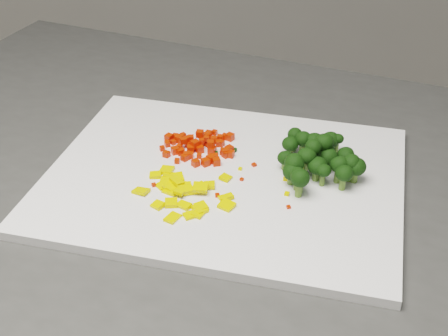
# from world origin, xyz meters

# --- Properties ---
(cutting_board) EXTENTS (0.50, 0.42, 0.01)m
(cutting_board) POSITION_xyz_m (0.03, 0.55, 0.91)
(cutting_board) COLOR white
(cutting_board) RESTS_ON counter_block
(carrot_pile) EXTENTS (0.10, 0.10, 0.03)m
(carrot_pile) POSITION_xyz_m (-0.01, 0.61, 0.93)
(carrot_pile) COLOR red
(carrot_pile) RESTS_ON cutting_board
(pepper_pile) EXTENTS (0.11, 0.11, 0.02)m
(pepper_pile) POSITION_xyz_m (-0.02, 0.51, 0.92)
(pepper_pile) COLOR yellow
(pepper_pile) RESTS_ON cutting_board
(broccoli_pile) EXTENTS (0.12, 0.12, 0.06)m
(broccoli_pile) POSITION_xyz_m (0.13, 0.57, 0.94)
(broccoli_pile) COLOR black
(broccoli_pile) RESTS_ON cutting_board
(carrot_cube_0) EXTENTS (0.01, 0.01, 0.01)m
(carrot_cube_0) POSITION_xyz_m (-0.01, 0.63, 0.92)
(carrot_cube_0) COLOR red
(carrot_cube_0) RESTS_ON carrot_pile
(carrot_cube_1) EXTENTS (0.01, 0.01, 0.01)m
(carrot_cube_1) POSITION_xyz_m (-0.05, 0.61, 0.91)
(carrot_cube_1) COLOR red
(carrot_cube_1) RESTS_ON carrot_pile
(carrot_cube_2) EXTENTS (0.01, 0.01, 0.01)m
(carrot_cube_2) POSITION_xyz_m (0.01, 0.60, 0.92)
(carrot_cube_2) COLOR red
(carrot_cube_2) RESTS_ON carrot_pile
(carrot_cube_3) EXTENTS (0.01, 0.01, 0.01)m
(carrot_cube_3) POSITION_xyz_m (-0.00, 0.63, 0.92)
(carrot_cube_3) COLOR red
(carrot_cube_3) RESTS_ON carrot_pile
(carrot_cube_4) EXTENTS (0.01, 0.01, 0.01)m
(carrot_cube_4) POSITION_xyz_m (0.01, 0.59, 0.92)
(carrot_cube_4) COLOR red
(carrot_cube_4) RESTS_ON carrot_pile
(carrot_cube_5) EXTENTS (0.01, 0.01, 0.01)m
(carrot_cube_5) POSITION_xyz_m (-0.05, 0.59, 0.92)
(carrot_cube_5) COLOR red
(carrot_cube_5) RESTS_ON carrot_pile
(carrot_cube_6) EXTENTS (0.01, 0.01, 0.01)m
(carrot_cube_6) POSITION_xyz_m (-0.01, 0.59, 0.91)
(carrot_cube_6) COLOR red
(carrot_cube_6) RESTS_ON carrot_pile
(carrot_cube_7) EXTENTS (0.01, 0.01, 0.01)m
(carrot_cube_7) POSITION_xyz_m (0.01, 0.62, 0.92)
(carrot_cube_7) COLOR red
(carrot_cube_7) RESTS_ON carrot_pile
(carrot_cube_8) EXTENTS (0.01, 0.01, 0.01)m
(carrot_cube_8) POSITION_xyz_m (-0.04, 0.57, 0.91)
(carrot_cube_8) COLOR red
(carrot_cube_8) RESTS_ON carrot_pile
(carrot_cube_9) EXTENTS (0.01, 0.01, 0.01)m
(carrot_cube_9) POSITION_xyz_m (-0.04, 0.64, 0.92)
(carrot_cube_9) COLOR red
(carrot_cube_9) RESTS_ON carrot_pile
(carrot_cube_10) EXTENTS (0.01, 0.01, 0.01)m
(carrot_cube_10) POSITION_xyz_m (-0.05, 0.63, 0.92)
(carrot_cube_10) COLOR red
(carrot_cube_10) RESTS_ON carrot_pile
(carrot_cube_11) EXTENTS (0.01, 0.01, 0.01)m
(carrot_cube_11) POSITION_xyz_m (-0.03, 0.60, 0.92)
(carrot_cube_11) COLOR red
(carrot_cube_11) RESTS_ON carrot_pile
(carrot_cube_12) EXTENTS (0.01, 0.01, 0.01)m
(carrot_cube_12) POSITION_xyz_m (0.03, 0.59, 0.92)
(carrot_cube_12) COLOR red
(carrot_cube_12) RESTS_ON carrot_pile
(carrot_cube_13) EXTENTS (0.01, 0.01, 0.01)m
(carrot_cube_13) POSITION_xyz_m (0.00, 0.57, 0.92)
(carrot_cube_13) COLOR red
(carrot_cube_13) RESTS_ON carrot_pile
(carrot_cube_14) EXTENTS (0.01, 0.01, 0.01)m
(carrot_cube_14) POSITION_xyz_m (0.02, 0.60, 0.92)
(carrot_cube_14) COLOR red
(carrot_cube_14) RESTS_ON carrot_pile
(carrot_cube_15) EXTENTS (0.01, 0.01, 0.01)m
(carrot_cube_15) POSITION_xyz_m (-0.00, 0.62, 0.92)
(carrot_cube_15) COLOR red
(carrot_cube_15) RESTS_ON carrot_pile
(carrot_cube_16) EXTENTS (0.01, 0.01, 0.01)m
(carrot_cube_16) POSITION_xyz_m (-0.04, 0.61, 0.92)
(carrot_cube_16) COLOR red
(carrot_cube_16) RESTS_ON carrot_pile
(carrot_cube_17) EXTENTS (0.01, 0.01, 0.01)m
(carrot_cube_17) POSITION_xyz_m (-0.03, 0.61, 0.92)
(carrot_cube_17) COLOR red
(carrot_cube_17) RESTS_ON carrot_pile
(carrot_cube_18) EXTENTS (0.01, 0.01, 0.01)m
(carrot_cube_18) POSITION_xyz_m (-0.00, 0.64, 0.92)
(carrot_cube_18) COLOR red
(carrot_cube_18) RESTS_ON carrot_pile
(carrot_cube_19) EXTENTS (0.01, 0.01, 0.01)m
(carrot_cube_19) POSITION_xyz_m (-0.03, 0.58, 0.92)
(carrot_cube_19) COLOR red
(carrot_cube_19) RESTS_ON carrot_pile
(carrot_cube_20) EXTENTS (0.01, 0.01, 0.01)m
(carrot_cube_20) POSITION_xyz_m (0.01, 0.58, 0.92)
(carrot_cube_20) COLOR red
(carrot_cube_20) RESTS_ON carrot_pile
(carrot_cube_21) EXTENTS (0.01, 0.01, 0.01)m
(carrot_cube_21) POSITION_xyz_m (0.01, 0.61, 0.92)
(carrot_cube_21) COLOR red
(carrot_cube_21) RESTS_ON carrot_pile
(carrot_cube_22) EXTENTS (0.01, 0.01, 0.01)m
(carrot_cube_22) POSITION_xyz_m (0.00, 0.64, 0.91)
(carrot_cube_22) COLOR red
(carrot_cube_22) RESTS_ON carrot_pile
(carrot_cube_23) EXTENTS (0.01, 0.01, 0.01)m
(carrot_cube_23) POSITION_xyz_m (0.02, 0.64, 0.92)
(carrot_cube_23) COLOR red
(carrot_cube_23) RESTS_ON carrot_pile
(carrot_cube_24) EXTENTS (0.01, 0.01, 0.01)m
(carrot_cube_24) POSITION_xyz_m (-0.02, 0.59, 0.92)
(carrot_cube_24) COLOR red
(carrot_cube_24) RESTS_ON carrot_pile
(carrot_cube_25) EXTENTS (0.01, 0.01, 0.01)m
(carrot_cube_25) POSITION_xyz_m (0.01, 0.60, 0.93)
(carrot_cube_25) COLOR red
(carrot_cube_25) RESTS_ON carrot_pile
(carrot_cube_26) EXTENTS (0.01, 0.01, 0.01)m
(carrot_cube_26) POSITION_xyz_m (-0.05, 0.64, 0.92)
(carrot_cube_26) COLOR red
(carrot_cube_26) RESTS_ON carrot_pile
(carrot_cube_27) EXTENTS (0.01, 0.01, 0.01)m
(carrot_cube_27) POSITION_xyz_m (-0.01, 0.61, 0.92)
(carrot_cube_27) COLOR red
(carrot_cube_27) RESTS_ON carrot_pile
(carrot_cube_28) EXTENTS (0.01, 0.01, 0.01)m
(carrot_cube_28) POSITION_xyz_m (-0.02, 0.59, 0.92)
(carrot_cube_28) COLOR red
(carrot_cube_28) RESTS_ON carrot_pile
(carrot_cube_29) EXTENTS (0.01, 0.01, 0.01)m
(carrot_cube_29) POSITION_xyz_m (-0.04, 0.63, 0.92)
(carrot_cube_29) COLOR red
(carrot_cube_29) RESTS_ON carrot_pile
(carrot_cube_30) EXTENTS (0.01, 0.01, 0.01)m
(carrot_cube_30) POSITION_xyz_m (-0.02, 0.62, 0.92)
(carrot_cube_30) COLOR red
(carrot_cube_30) RESTS_ON carrot_pile
(carrot_cube_31) EXTENTS (0.01, 0.01, 0.01)m
(carrot_cube_31) POSITION_xyz_m (-0.01, 0.60, 0.92)
(carrot_cube_31) COLOR red
(carrot_cube_31) RESTS_ON carrot_pile
(carrot_cube_32) EXTENTS (0.01, 0.01, 0.01)m
(carrot_cube_32) POSITION_xyz_m (0.02, 0.62, 0.92)
(carrot_cube_32) COLOR red
(carrot_cube_32) RESTS_ON carrot_pile
(carrot_cube_33) EXTENTS (0.01, 0.01, 0.01)m
(carrot_cube_33) POSITION_xyz_m (-0.03, 0.62, 0.92)
(carrot_cube_33) COLOR red
(carrot_cube_33) RESTS_ON carrot_pile
(carrot_cube_34) EXTENTS (0.01, 0.01, 0.01)m
(carrot_cube_34) POSITION_xyz_m (0.01, 0.59, 0.92)
(carrot_cube_34) COLOR red
(carrot_cube_34) RESTS_ON carrot_pile
(carrot_cube_35) EXTENTS (0.01, 0.01, 0.01)m
(carrot_cube_35) POSITION_xyz_m (-0.05, 0.62, 0.91)
(carrot_cube_35) COLOR red
(carrot_cube_35) RESTS_ON carrot_pile
(carrot_cube_36) EXTENTS (0.01, 0.01, 0.01)m
(carrot_cube_36) POSITION_xyz_m (0.01, 0.63, 0.92)
(carrot_cube_36) COLOR red
(carrot_cube_36) RESTS_ON carrot_pile
(carrot_cube_37) EXTENTS (0.01, 0.01, 0.01)m
(carrot_cube_37) POSITION_xyz_m (-0.04, 0.60, 0.92)
(carrot_cube_37) COLOR red
(carrot_cube_37) RESTS_ON carrot_pile
(carrot_cube_38) EXTENTS (0.01, 0.01, 0.01)m
(carrot_cube_38) POSITION_xyz_m (-0.01, 0.62, 0.92)
(carrot_cube_38) COLOR red
(carrot_cube_38) RESTS_ON carrot_pile
(carrot_cube_39) EXTENTS (0.01, 0.01, 0.01)m
(carrot_cube_39) POSITION_xyz_m (-0.02, 0.59, 0.92)
(carrot_cube_39) COLOR red
(carrot_cube_39) RESTS_ON carrot_pile
(carrot_cube_40) EXTENTS (0.01, 0.01, 0.01)m
(carrot_cube_40) POSITION_xyz_m (-0.01, 0.62, 0.92)
(carrot_cube_40) COLOR red
(carrot_cube_40) RESTS_ON carrot_pile
(carrot_cube_41) EXTENTS (0.01, 0.01, 0.01)m
(carrot_cube_41) POSITION_xyz_m (-0.02, 0.60, 0.92)
(carrot_cube_41) COLOR red
(carrot_cube_41) RESTS_ON carrot_pile
(carrot_cube_42) EXTENTS (0.01, 0.01, 0.01)m
(carrot_cube_42) POSITION_xyz_m (-0.01, 0.63, 0.92)
(carrot_cube_42) COLOR red
(carrot_cube_42) RESTS_ON carrot_pile
(carrot_cube_43) EXTENTS (0.01, 0.01, 0.01)m
(carrot_cube_43) POSITION_xyz_m (0.03, 0.61, 0.92)
(carrot_cube_43) COLOR red
(carrot_cube_43) RESTS_ON carrot_pile
(carrot_cube_44) EXTENTS (0.01, 0.01, 0.01)m
(carrot_cube_44) POSITION_xyz_m (-0.02, 0.63, 0.92)
(carrot_cube_44) COLOR red
(carrot_cube_44) RESTS_ON carrot_pile
(carrot_cube_45) EXTENTS (0.01, 0.01, 0.01)m
(carrot_cube_45) POSITION_xyz_m (-0.00, 0.64, 0.92)
(carrot_cube_45) COLOR red
(carrot_cube_45) RESTS_ON carrot_pile
(carrot_cube_46) EXTENTS (0.01, 0.01, 0.01)m
(carrot_cube_46) POSITION_xyz_m (0.01, 0.60, 0.92)
(carrot_cube_46) COLOR red
(carrot_cube_46) RESTS_ON carrot_pile
(carrot_cube_47) EXTENTS (0.01, 0.01, 0.01)m
(carrot_cube_47) POSITION_xyz_m (-0.02, 0.61, 0.92)
(carrot_cube_47) COLOR red
(carrot_cube_47) RESTS_ON carrot_pile
(carrot_cube_48) EXTENTS (0.01, 0.01, 0.01)m
(carrot_cube_48) POSITION_xyz_m (-0.06, 0.60, 0.91)
(carrot_cube_48) COLOR red
(carrot_cube_48) RESTS_ON carrot_pile
(carrot_cube_49) EXTENTS (0.01, 0.01, 0.01)m
(carrot_cube_49) POSITION_xyz_m (0.01, 0.65, 0.92)
(carrot_cube_49) COLOR red
(carrot_cube_49) RESTS_ON carrot_pile
(carrot_cube_50) EXTENTS (0.01, 0.01, 0.01)m
(carrot_cube_50) POSITION_xyz_m (0.02, 0.64, 0.92)
(carrot_cube_50) COLOR red
(carrot_cube_50) RESTS_ON carrot_pile
(carrot_cube_51) EXTENTS (0.01, 0.01, 0.01)m
(carrot_cube_51) POSITION_xyz_m (-0.03, 0.60, 0.91)
(carrot_cube_51) COLOR red
(carrot_cube_51) RESTS_ON carrot_pile
(carrot_cube_52) EXTENTS (0.01, 0.01, 0.01)m
(carrot_cube_52) POSITION_xyz_m (-0.05, 0.59, 0.92)
(carrot_cube_52) COLOR red
(carrot_cube_52) RESTS_ON carrot_pile
(carrot_cube_53) EXTENTS (0.01, 0.01, 0.01)m
(carrot_cube_53) POSITION_xyz_m (-0.03, 0.62, 0.92)
(carrot_cube_53) COLOR red
(carrot_cube_53) RESTS_ON carrot_pile
(carrot_cube_54) EXTENTS (0.01, 0.01, 0.01)m
(carrot_cube_54) POSITION_xyz_m (-0.01, 0.61, 0.92)
(carrot_cube_54) COLOR red
(carrot_cube_54) RESTS_ON carrot_pile
(carrot_cube_55) EXTENTS (0.01, 0.01, 0.01)m
(carrot_cube_55) POSITION_xyz_m (0.03, 0.64, 0.92)
(carrot_cube_55) COLOR red
(carrot_cube_55) RESTS_ON carrot_pile
(carrot_cube_56) EXTENTS (0.01, 0.01, 0.01)m
(carrot_cube_56) POSITION_xyz_m (0.02, 0.57, 0.92)
(carrot_cube_56) COLOR red
(carrot_cube_56) RESTS_ON carrot_pile
(carrot_cube_57) EXTENTS (0.01, 0.01, 0.01)m
(carrot_cube_57) POSITION_xyz_m (-0.00, 0.64, 0.92)
(carrot_cube_57) COLOR red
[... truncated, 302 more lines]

